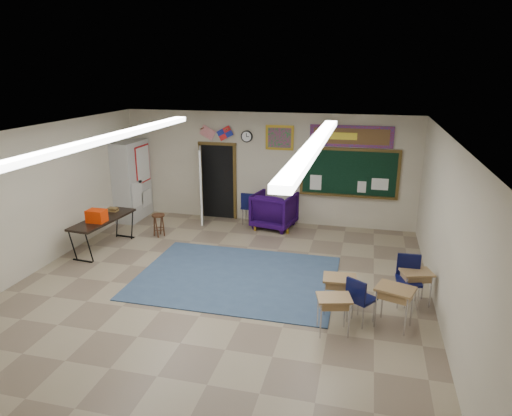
% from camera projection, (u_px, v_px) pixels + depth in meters
% --- Properties ---
extents(floor, '(9.00, 9.00, 0.00)m').
position_uv_depth(floor, '(215.00, 294.00, 8.66)').
color(floor, '#86775C').
rests_on(floor, ground).
extents(back_wall, '(8.00, 0.04, 3.00)m').
position_uv_depth(back_wall, '(267.00, 168.00, 12.39)').
color(back_wall, '#BFB49B').
rests_on(back_wall, floor).
extents(front_wall, '(8.00, 0.04, 3.00)m').
position_uv_depth(front_wall, '(46.00, 377.00, 4.04)').
color(front_wall, '#BFB49B').
rests_on(front_wall, floor).
extents(left_wall, '(0.04, 9.00, 3.00)m').
position_uv_depth(left_wall, '(23.00, 204.00, 9.13)').
color(left_wall, '#BFB49B').
rests_on(left_wall, floor).
extents(right_wall, '(0.04, 9.00, 3.00)m').
position_uv_depth(right_wall, '(449.00, 239.00, 7.30)').
color(right_wall, '#BFB49B').
rests_on(right_wall, floor).
extents(ceiling, '(8.00, 9.00, 0.04)m').
position_uv_depth(ceiling, '(210.00, 136.00, 7.77)').
color(ceiling, silver).
rests_on(ceiling, back_wall).
extents(area_rug, '(4.00, 3.00, 0.02)m').
position_uv_depth(area_rug, '(236.00, 277.00, 9.35)').
color(area_rug, '#354A66').
rests_on(area_rug, floor).
extents(fluorescent_strips, '(3.86, 6.00, 0.10)m').
position_uv_depth(fluorescent_strips, '(210.00, 140.00, 7.79)').
color(fluorescent_strips, white).
rests_on(fluorescent_strips, ceiling).
extents(doorway, '(1.10, 0.89, 2.16)m').
position_uv_depth(doorway, '(213.00, 182.00, 12.72)').
color(doorway, black).
rests_on(doorway, back_wall).
extents(chalkboard, '(2.55, 0.14, 1.30)m').
position_uv_depth(chalkboard, '(349.00, 174.00, 11.86)').
color(chalkboard, '#4F3916').
rests_on(chalkboard, back_wall).
extents(bulletin_board, '(2.10, 0.05, 0.55)m').
position_uv_depth(bulletin_board, '(351.00, 136.00, 11.57)').
color(bulletin_board, '#A4160E').
rests_on(bulletin_board, back_wall).
extents(framed_art_print, '(0.75, 0.05, 0.65)m').
position_uv_depth(framed_art_print, '(280.00, 138.00, 12.02)').
color(framed_art_print, '#A3811F').
rests_on(framed_art_print, back_wall).
extents(wall_clock, '(0.32, 0.05, 0.32)m').
position_uv_depth(wall_clock, '(247.00, 136.00, 12.23)').
color(wall_clock, black).
rests_on(wall_clock, back_wall).
extents(wall_flags, '(1.16, 0.06, 0.70)m').
position_uv_depth(wall_flags, '(216.00, 131.00, 12.36)').
color(wall_flags, red).
rests_on(wall_flags, back_wall).
extents(storage_cabinet, '(0.59, 1.25, 2.20)m').
position_uv_depth(storage_cabinet, '(132.00, 180.00, 12.75)').
color(storage_cabinet, '#ABABA7').
rests_on(storage_cabinet, floor).
extents(wingback_armchair, '(1.21, 1.24, 0.96)m').
position_uv_depth(wingback_armchair, '(274.00, 210.00, 12.17)').
color(wingback_armchair, '#190534').
rests_on(wingback_armchair, floor).
extents(student_chair_reading, '(0.46, 0.46, 0.91)m').
position_uv_depth(student_chair_reading, '(250.00, 208.00, 12.46)').
color(student_chair_reading, '#080B33').
rests_on(student_chair_reading, floor).
extents(student_chair_desk_a, '(0.58, 0.58, 0.84)m').
position_uv_depth(student_chair_desk_a, '(361.00, 300.00, 7.60)').
color(student_chair_desk_a, '#080B33').
rests_on(student_chair_desk_a, floor).
extents(student_chair_desk_b, '(0.47, 0.47, 0.91)m').
position_uv_depth(student_chair_desk_b, '(408.00, 282.00, 8.15)').
color(student_chair_desk_b, '#080B33').
rests_on(student_chair_desk_b, floor).
extents(student_desk_front_left, '(0.59, 0.46, 0.68)m').
position_uv_depth(student_desk_front_left, '(339.00, 293.00, 7.91)').
color(student_desk_front_left, '#9D7549').
rests_on(student_desk_front_left, floor).
extents(student_desk_front_right, '(0.63, 0.54, 0.64)m').
position_uv_depth(student_desk_front_right, '(415.00, 286.00, 8.22)').
color(student_desk_front_right, '#9D7549').
rests_on(student_desk_front_right, floor).
extents(student_desk_back_left, '(0.62, 0.53, 0.64)m').
position_uv_depth(student_desk_back_left, '(333.00, 313.00, 7.31)').
color(student_desk_back_left, '#9D7549').
rests_on(student_desk_back_left, floor).
extents(student_desk_back_right, '(0.70, 0.61, 0.71)m').
position_uv_depth(student_desk_back_right, '(394.00, 305.00, 7.47)').
color(student_desk_back_right, '#9D7549').
rests_on(student_desk_back_right, floor).
extents(folding_table, '(0.78, 1.87, 1.04)m').
position_uv_depth(folding_table, '(104.00, 232.00, 10.72)').
color(folding_table, black).
rests_on(folding_table, floor).
extents(wooden_stool, '(0.32, 0.32, 0.57)m').
position_uv_depth(wooden_stool, '(159.00, 225.00, 11.57)').
color(wooden_stool, '#442414').
rests_on(wooden_stool, floor).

